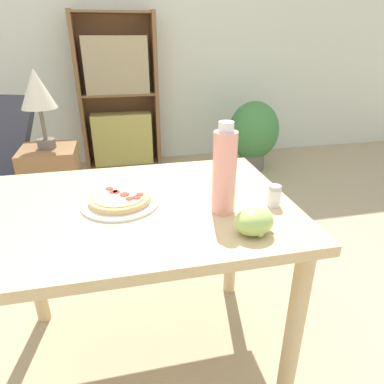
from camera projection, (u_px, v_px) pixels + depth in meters
The scene contains 11 objects.
ground_plane at pixel (115, 361), 1.45m from camera, with size 14.00×14.00×0.00m, color tan.
wall_back at pixel (97, 29), 3.23m from camera, with size 8.00×0.05×2.60m.
dining_table at pixel (139, 232), 1.22m from camera, with size 1.06×0.76×0.73m.
pizza_on_plate at pixel (120, 200), 1.16m from camera, with size 0.27×0.27×0.04m.
grape_bunch at pixel (254, 222), 0.98m from camera, with size 0.12×0.10×0.08m.
drink_bottle at pixel (224, 171), 1.06m from camera, with size 0.08×0.08×0.30m.
salt_shaker at pixel (274, 196), 1.14m from camera, with size 0.04×0.04×0.07m.
bookshelf at pixel (119, 100), 3.37m from camera, with size 0.76×0.29×1.46m.
side_table at pixel (55, 191), 2.29m from camera, with size 0.34×0.34×0.61m.
table_lamp at pixel (37, 93), 2.02m from camera, with size 0.21×0.21×0.48m.
potted_plant_floor at pixel (253, 134), 3.36m from camera, with size 0.50×0.42×0.68m.
Camera 1 is at (0.10, -1.06, 1.26)m, focal length 32.00 mm.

